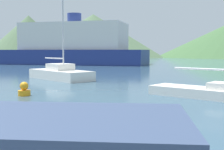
{
  "coord_description": "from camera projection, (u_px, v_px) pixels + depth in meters",
  "views": [
    {
      "loc": [
        3.36,
        1.17,
        2.23
      ],
      "look_at": [
        0.83,
        14.0,
        1.2
      ],
      "focal_mm": 50.0,
      "sensor_mm": 36.0,
      "label": 1
    }
  ],
  "objects": [
    {
      "name": "hill_central",
      "position": [
        93.0,
        36.0,
        100.87
      ],
      "size": [
        45.55,
        45.55,
        13.88
      ],
      "color": "#4C6647",
      "rests_on": "ground_plane"
    },
    {
      "name": "buoy_marker",
      "position": [
        24.0,
        90.0,
        15.39
      ],
      "size": [
        0.6,
        0.6,
        0.69
      ],
      "color": "orange",
      "rests_on": "ground_plane"
    },
    {
      "name": "ferry_distant",
      "position": [
        75.0,
        46.0,
        50.48
      ],
      "size": [
        23.7,
        10.41,
        8.17
      ],
      "rotation": [
        0.0,
        0.0,
        -0.06
      ],
      "color": "navy",
      "rests_on": "ground_plane"
    },
    {
      "name": "sailboat_inner",
      "position": [
        60.0,
        73.0,
        24.08
      ],
      "size": [
        6.18,
        5.48,
        11.07
      ],
      "rotation": [
        0.0,
        0.0,
        -0.66
      ],
      "color": "white",
      "rests_on": "ground_plane"
    },
    {
      "name": "hill_west",
      "position": [
        29.0,
        36.0,
        113.9
      ],
      "size": [
        32.69,
        32.69,
        14.96
      ],
      "color": "#4C6647",
      "rests_on": "ground_plane"
    }
  ]
}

